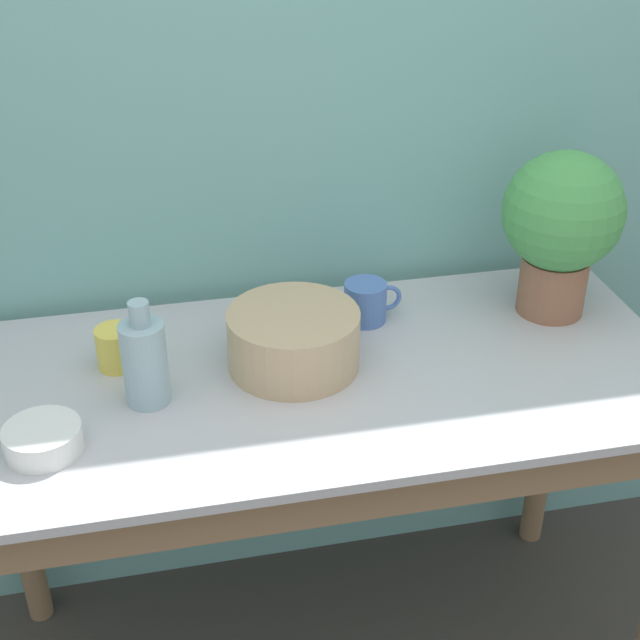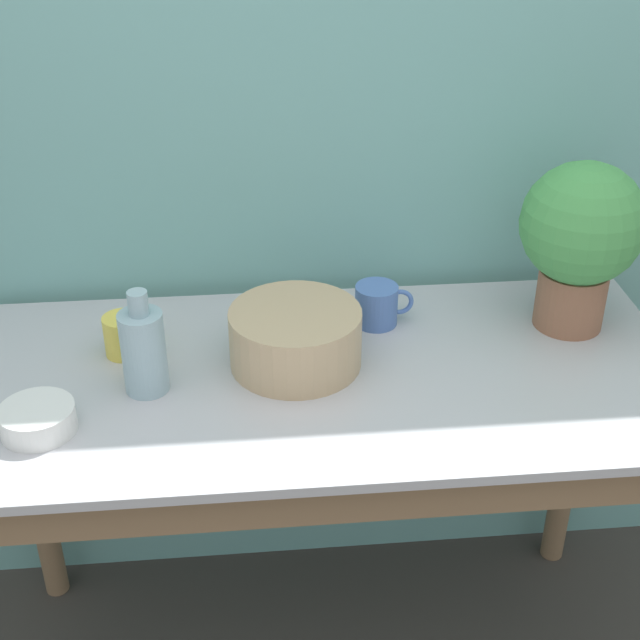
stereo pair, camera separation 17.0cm
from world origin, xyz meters
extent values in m
cube|color=#70ADA8|center=(0.00, 0.73, 1.20)|extent=(6.00, 0.05, 2.40)
cylinder|color=#846647|center=(-0.68, 0.63, 0.41)|extent=(0.06, 0.06, 0.83)
cylinder|color=#846647|center=(0.68, 0.63, 0.41)|extent=(0.06, 0.06, 0.83)
cube|color=#846647|center=(0.00, 0.05, 0.78)|extent=(1.36, 0.02, 0.10)
cube|color=#B2B2B7|center=(0.00, 0.34, 0.84)|extent=(1.46, 0.68, 0.02)
cylinder|color=#8C5B42|center=(0.55, 0.47, 0.91)|extent=(0.15, 0.15, 0.13)
sphere|color=#47994C|center=(0.55, 0.47, 1.08)|extent=(0.25, 0.25, 0.25)
cylinder|color=tan|center=(-0.05, 0.38, 0.91)|extent=(0.26, 0.26, 0.12)
cylinder|color=#93B2BC|center=(-0.33, 0.31, 0.93)|extent=(0.08, 0.08, 0.17)
cylinder|color=#93B2BC|center=(-0.33, 0.31, 1.03)|extent=(0.04, 0.04, 0.05)
cylinder|color=#E5CC4C|center=(-0.39, 0.45, 0.89)|extent=(0.08, 0.08, 0.08)
torus|color=#E5CC4C|center=(-0.34, 0.45, 0.89)|extent=(0.06, 0.01, 0.06)
cylinder|color=#4C70B7|center=(0.14, 0.52, 0.89)|extent=(0.09, 0.09, 0.09)
torus|color=#4C70B7|center=(0.19, 0.52, 0.90)|extent=(0.06, 0.01, 0.06)
cylinder|color=silver|center=(-0.52, 0.20, 0.87)|extent=(0.14, 0.14, 0.05)
camera|label=1|loc=(-0.31, -1.09, 1.83)|focal=50.00mm
camera|label=2|loc=(-0.14, -1.12, 1.83)|focal=50.00mm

